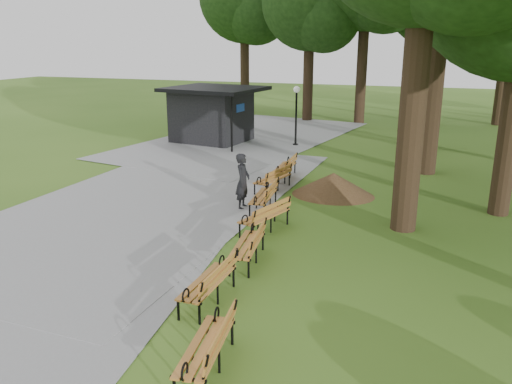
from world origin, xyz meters
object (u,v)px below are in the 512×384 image
(dirt_mound, at_px, (333,184))
(bench_1, at_px, (207,282))
(bench_5, at_px, (273,179))
(bench_2, at_px, (247,245))
(kiosk, at_px, (211,114))
(bench_3, at_px, (264,216))
(bench_6, at_px, (284,167))
(bench_0, at_px, (205,347))
(person, at_px, (243,181))
(bench_4, at_px, (263,196))
(lamp_post, at_px, (296,103))

(dirt_mound, xyz_separation_m, bench_1, (-0.88, -8.30, 0.05))
(bench_5, bearing_deg, bench_1, 21.31)
(dirt_mound, bearing_deg, bench_2, -97.52)
(kiosk, bearing_deg, bench_3, -51.39)
(kiosk, xyz_separation_m, bench_6, (5.67, -5.97, -0.96))
(bench_0, height_order, bench_5, same)
(bench_3, relative_size, bench_6, 1.00)
(bench_0, xyz_separation_m, bench_6, (-2.21, 11.92, 0.00))
(person, distance_m, bench_0, 8.37)
(bench_2, height_order, bench_6, same)
(bench_0, bearing_deg, bench_3, -177.24)
(person, bearing_deg, bench_1, -168.86)
(bench_1, bearing_deg, bench_6, -171.62)
(bench_1, bearing_deg, person, -164.99)
(bench_4, bearing_deg, dirt_mound, 137.93)
(bench_5, bearing_deg, kiosk, -130.52)
(lamp_post, bearing_deg, bench_6, -78.51)
(bench_2, distance_m, bench_4, 3.98)
(bench_0, bearing_deg, lamp_post, -176.58)
(bench_3, bearing_deg, bench_1, 20.18)
(lamp_post, distance_m, bench_5, 8.35)
(bench_1, distance_m, bench_2, 2.11)
(lamp_post, bearing_deg, bench_3, -78.81)
(lamp_post, bearing_deg, dirt_mound, -66.25)
(bench_6, bearing_deg, bench_0, 8.03)
(kiosk, height_order, dirt_mound, kiosk)
(bench_4, bearing_deg, bench_6, -178.76)
(lamp_post, xyz_separation_m, bench_4, (1.74, -10.18, -1.69))
(bench_0, bearing_deg, bench_1, -163.68)
(bench_4, bearing_deg, bench_1, 2.59)
(person, bearing_deg, kiosk, 25.98)
(bench_0, distance_m, bench_4, 8.25)
(bench_2, xyz_separation_m, bench_3, (-0.28, 2.13, 0.00))
(kiosk, xyz_separation_m, dirt_mound, (7.84, -7.50, -1.01))
(bench_3, bearing_deg, bench_5, -148.37)
(person, bearing_deg, bench_6, -5.86)
(kiosk, relative_size, lamp_post, 1.53)
(dirt_mound, bearing_deg, lamp_post, 113.75)
(dirt_mound, relative_size, bench_4, 1.24)
(person, xyz_separation_m, bench_0, (2.41, -8.00, -0.44))
(bench_5, height_order, bench_6, same)
(dirt_mound, relative_size, bench_2, 1.24)
(bench_3, xyz_separation_m, bench_4, (-0.62, 1.74, 0.00))
(person, xyz_separation_m, kiosk, (-5.47, 9.88, 0.52))
(lamp_post, relative_size, bench_3, 1.54)
(kiosk, relative_size, bench_3, 2.36)
(bench_1, xyz_separation_m, bench_2, (0.06, 2.11, 0.00))
(lamp_post, height_order, bench_1, lamp_post)
(bench_1, xyz_separation_m, bench_3, (-0.22, 4.24, 0.00))
(bench_1, bearing_deg, dirt_mound, 174.84)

